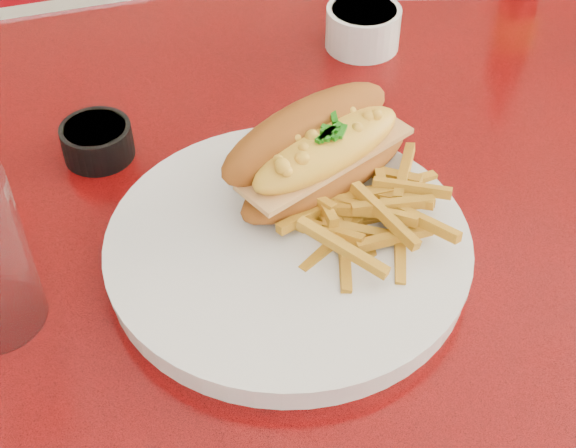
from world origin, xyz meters
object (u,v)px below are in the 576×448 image
object	(u,v)px
fork	(344,188)
mac_hoagie	(319,151)
dinner_plate	(288,247)
gravy_ramekin	(363,26)
booth_bench_far	(250,96)
diner_table	(436,259)
sauce_cup_left	(97,140)

from	to	relation	value
fork	mac_hoagie	bearing A→B (deg)	44.77
dinner_plate	gravy_ramekin	bearing A→B (deg)	58.05
gravy_ramekin	fork	bearing A→B (deg)	-115.13
booth_bench_far	diner_table	bearing A→B (deg)	-90.00
diner_table	sauce_cup_left	distance (m)	0.40
booth_bench_far	mac_hoagie	bearing A→B (deg)	-100.56
fork	sauce_cup_left	world-z (taller)	sauce_cup_left
fork	gravy_ramekin	world-z (taller)	gravy_ramekin
fork	diner_table	bearing A→B (deg)	-76.17
gravy_ramekin	sauce_cup_left	distance (m)	0.33
diner_table	gravy_ramekin	xyz separation A→B (m)	(-0.02, 0.20, 0.19)
diner_table	booth_bench_far	world-z (taller)	booth_bench_far
mac_hoagie	sauce_cup_left	size ratio (longest dim) A/B	2.47
diner_table	booth_bench_far	size ratio (longest dim) A/B	1.03
dinner_plate	fork	xyz separation A→B (m)	(0.07, 0.05, 0.01)
diner_table	fork	size ratio (longest dim) A/B	9.07
diner_table	booth_bench_far	xyz separation A→B (m)	(0.00, 0.81, -0.32)
booth_bench_far	dinner_plate	distance (m)	1.05
diner_table	sauce_cup_left	size ratio (longest dim) A/B	14.59
fork	gravy_ramekin	bearing A→B (deg)	-29.26
dinner_plate	mac_hoagie	world-z (taller)	mac_hoagie
booth_bench_far	dinner_plate	xyz separation A→B (m)	(-0.21, -0.90, 0.50)
fork	sauce_cup_left	size ratio (longest dim) A/B	1.61
sauce_cup_left	booth_bench_far	bearing A→B (deg)	64.66
fork	sauce_cup_left	xyz separation A→B (m)	(-0.20, 0.14, -0.00)
diner_table	dinner_plate	bearing A→B (deg)	-155.98
mac_hoagie	fork	distance (m)	0.04
diner_table	gravy_ramekin	distance (m)	0.28
dinner_plate	fork	bearing A→B (deg)	34.75
mac_hoagie	booth_bench_far	bearing A→B (deg)	56.33
diner_table	gravy_ramekin	world-z (taller)	gravy_ramekin
dinner_plate	diner_table	bearing A→B (deg)	24.02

